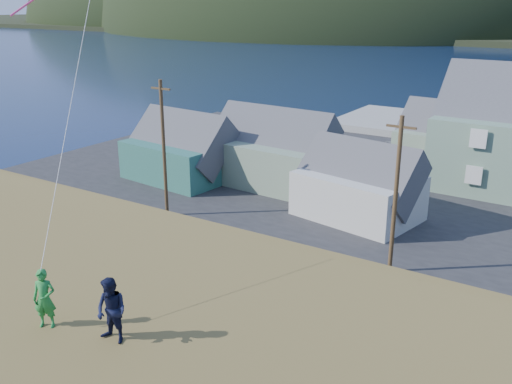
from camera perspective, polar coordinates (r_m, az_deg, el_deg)
ground at (r=32.12m, az=11.31°, el=-8.72°), size 900.00×900.00×0.00m
grass_strip at (r=30.45m, az=9.90°, el=-10.15°), size 110.00×8.00×0.10m
waterfront_lot at (r=47.26m, az=18.98°, el=-0.26°), size 72.00×36.00×0.12m
wharf at (r=70.17m, az=18.98°, el=6.06°), size 26.00×14.00×0.90m
shed_teal at (r=48.52m, az=-7.57°, el=4.27°), size 9.55×7.19×7.08m
shed_palegreen_near at (r=46.96m, az=1.54°, el=4.21°), size 10.82×7.24×7.60m
shed_white at (r=39.86m, az=10.23°, el=0.81°), size 9.17×6.90×6.64m
shed_palegreen_far at (r=53.56m, az=19.87°, el=4.88°), size 11.48×7.22×7.38m
utility_poles at (r=32.24m, az=9.95°, el=0.29°), size 28.04×0.24×9.51m
parked_cars at (r=53.25m, az=9.74°, el=3.46°), size 26.00×13.08×1.53m
kite_flyer_green at (r=14.49m, az=-20.39°, el=-9.96°), size 0.64×0.57×1.47m
kite_flyer_navy at (r=13.44m, az=-14.25°, el=-11.44°), size 0.78×0.62×1.57m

